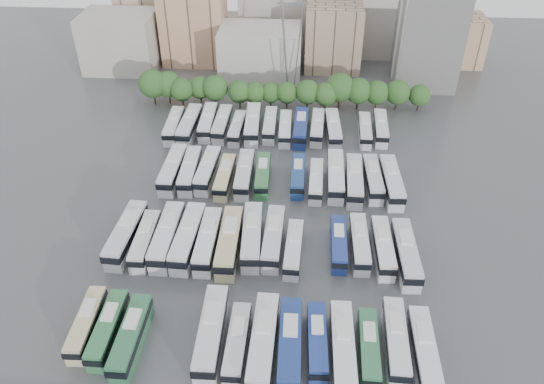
# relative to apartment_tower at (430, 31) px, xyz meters

# --- Properties ---
(ground) EXTENTS (220.00, 220.00, 0.00)m
(ground) POSITION_rel_apartment_tower_xyz_m (-34.00, -58.00, -13.00)
(ground) COLOR #424447
(ground) RESTS_ON ground
(tree_line) EXTENTS (65.43, 7.51, 8.26)m
(tree_line) POSITION_rel_apartment_tower_xyz_m (-35.02, -15.81, -8.69)
(tree_line) COLOR black
(tree_line) RESTS_ON ground
(city_buildings) EXTENTS (102.00, 35.00, 20.00)m
(city_buildings) POSITION_rel_apartment_tower_xyz_m (-41.46, 13.86, -5.13)
(city_buildings) COLOR #9E998E
(city_buildings) RESTS_ON ground
(apartment_tower) EXTENTS (14.00, 14.00, 26.00)m
(apartment_tower) POSITION_rel_apartment_tower_xyz_m (0.00, 0.00, 0.00)
(apartment_tower) COLOR silver
(apartment_tower) RESTS_ON ground
(electricity_pylon) EXTENTS (9.00, 6.91, 33.83)m
(electricity_pylon) POSITION_rel_apartment_tower_xyz_m (-32.00, -8.00, 5.66)
(electricity_pylon) COLOR slate
(electricity_pylon) RESTS_ON ground
(bus_r0_s0) EXTENTS (2.67, 10.97, 3.42)m
(bus_r0_s0) POSITION_rel_apartment_tower_xyz_m (-55.38, -81.25, -11.32)
(bus_r0_s0) COLOR #CABB8A
(bus_r0_s0) RESTS_ON ground
(bus_r0_s1) EXTENTS (2.48, 11.26, 3.53)m
(bus_r0_s1) POSITION_rel_apartment_tower_xyz_m (-52.34, -81.90, -11.27)
(bus_r0_s1) COLOR #307142
(bus_r0_s1) RESTS_ON ground
(bus_r0_s2) EXTENTS (2.73, 11.98, 3.75)m
(bus_r0_s2) POSITION_rel_apartment_tower_xyz_m (-49.01, -83.03, -11.16)
(bus_r0_s2) COLOR #2C6842
(bus_r0_s2) RESTS_ON ground
(bus_r0_s5) EXTENTS (3.14, 13.44, 4.20)m
(bus_r0_s5) POSITION_rel_apartment_tower_xyz_m (-38.99, -81.81, -10.94)
(bus_r0_s5) COLOR silver
(bus_r0_s5) RESTS_ON ground
(bus_r0_s6) EXTENTS (2.55, 11.13, 3.48)m
(bus_r0_s6) POSITION_rel_apartment_tower_xyz_m (-35.58, -82.96, -11.29)
(bus_r0_s6) COLOR silver
(bus_r0_s6) RESTS_ON ground
(bus_r0_s7) EXTENTS (3.27, 13.67, 4.27)m
(bus_r0_s7) POSITION_rel_apartment_tower_xyz_m (-32.32, -82.92, -10.90)
(bus_r0_s7) COLOR silver
(bus_r0_s7) RESTS_ON ground
(bus_r0_s8) EXTENTS (2.98, 12.98, 4.06)m
(bus_r0_s8) POSITION_rel_apartment_tower_xyz_m (-29.01, -83.04, -11.01)
(bus_r0_s8) COLOR navy
(bus_r0_s8) RESTS_ON ground
(bus_r0_s9) EXTENTS (2.76, 11.03, 3.44)m
(bus_r0_s9) POSITION_rel_apartment_tower_xyz_m (-25.65, -82.01, -11.31)
(bus_r0_s9) COLOR navy
(bus_r0_s9) RESTS_ON ground
(bus_r0_s10) EXTENTS (2.95, 12.77, 3.99)m
(bus_r0_s10) POSITION_rel_apartment_tower_xyz_m (-22.52, -82.96, -11.04)
(bus_r0_s10) COLOR silver
(bus_r0_s10) RESTS_ON ground
(bus_r0_s11) EXTENTS (2.60, 10.87, 3.39)m
(bus_r0_s11) POSITION_rel_apartment_tower_xyz_m (-19.28, -82.54, -11.33)
(bus_r0_s11) COLOR #307148
(bus_r0_s11) RESTS_ON ground
(bus_r0_s12) EXTENTS (2.96, 12.04, 3.76)m
(bus_r0_s12) POSITION_rel_apartment_tower_xyz_m (-15.84, -81.28, -11.16)
(bus_r0_s12) COLOR silver
(bus_r0_s12) RESTS_ON ground
(bus_r0_s13) EXTENTS (2.65, 11.97, 3.75)m
(bus_r0_s13) POSITION_rel_apartment_tower_xyz_m (-12.59, -82.59, -11.16)
(bus_r0_s13) COLOR silver
(bus_r0_s13) RESTS_ON ground
(bus_r1_s0) EXTENTS (3.59, 13.46, 4.18)m
(bus_r1_s0) POSITION_rel_apartment_tower_xyz_m (-55.25, -63.96, -10.95)
(bus_r1_s0) COLOR silver
(bus_r1_s0) RESTS_ON ground
(bus_r1_s1) EXTENTS (2.76, 11.78, 3.68)m
(bus_r1_s1) POSITION_rel_apartment_tower_xyz_m (-52.02, -64.91, -11.19)
(bus_r1_s1) COLOR silver
(bus_r1_s1) RESTS_ON ground
(bus_r1_s2) EXTENTS (3.04, 13.54, 4.24)m
(bus_r1_s2) POSITION_rel_apartment_tower_xyz_m (-48.82, -64.03, -10.92)
(bus_r1_s2) COLOR silver
(bus_r1_s2) RESTS_ON ground
(bus_r1_s3) EXTENTS (3.51, 13.69, 4.26)m
(bus_r1_s3) POSITION_rel_apartment_tower_xyz_m (-45.52, -64.08, -10.91)
(bus_r1_s3) COLOR silver
(bus_r1_s3) RESTS_ON ground
(bus_r1_s4) EXTENTS (2.81, 12.83, 4.02)m
(bus_r1_s4) POSITION_rel_apartment_tower_xyz_m (-42.36, -64.49, -11.02)
(bus_r1_s4) COLOR silver
(bus_r1_s4) RESTS_ON ground
(bus_r1_s5) EXTENTS (3.12, 13.68, 4.28)m
(bus_r1_s5) POSITION_rel_apartment_tower_xyz_m (-39.03, -64.67, -10.90)
(bus_r1_s5) COLOR #C5BB87
(bus_r1_s5) RESTS_ON ground
(bus_r1_s6) EXTENTS (3.55, 13.36, 4.15)m
(bus_r1_s6) POSITION_rel_apartment_tower_xyz_m (-35.73, -63.00, -10.96)
(bus_r1_s6) COLOR silver
(bus_r1_s6) RESTS_ON ground
(bus_r1_s7) EXTENTS (3.07, 12.74, 3.98)m
(bus_r1_s7) POSITION_rel_apartment_tower_xyz_m (-32.41, -63.11, -11.05)
(bus_r1_s7) COLOR silver
(bus_r1_s7) RESTS_ON ground
(bus_r1_s8) EXTENTS (2.84, 11.12, 3.46)m
(bus_r1_s8) POSITION_rel_apartment_tower_xyz_m (-29.22, -65.13, -11.30)
(bus_r1_s8) COLOR silver
(bus_r1_s8) RESTS_ON ground
(bus_r1_s10) EXTENTS (2.38, 10.83, 3.40)m
(bus_r1_s10) POSITION_rel_apartment_tower_xyz_m (-22.39, -63.41, -11.33)
(bus_r1_s10) COLOR navy
(bus_r1_s10) RESTS_ON ground
(bus_r1_s11) EXTENTS (2.68, 11.53, 3.61)m
(bus_r1_s11) POSITION_rel_apartment_tower_xyz_m (-19.19, -63.23, -11.23)
(bus_r1_s11) COLOR silver
(bus_r1_s11) RESTS_ON ground
(bus_r1_s12) EXTENTS (2.85, 11.87, 3.71)m
(bus_r1_s12) POSITION_rel_apartment_tower_xyz_m (-15.74, -63.97, -11.18)
(bus_r1_s12) COLOR white
(bus_r1_s12) RESTS_ON ground
(bus_r1_s13) EXTENTS (3.18, 13.00, 4.06)m
(bus_r1_s13) POSITION_rel_apartment_tower_xyz_m (-12.50, -65.29, -11.01)
(bus_r1_s13) COLOR silver
(bus_r1_s13) RESTS_ON ground
(bus_r2_s1) EXTENTS (3.07, 13.04, 4.08)m
(bus_r2_s1) POSITION_rel_apartment_tower_xyz_m (-52.03, -45.52, -11.00)
(bus_r2_s1) COLOR silver
(bus_r2_s1) RESTS_ON ground
(bus_r2_s2) EXTENTS (3.03, 12.45, 3.88)m
(bus_r2_s2) POSITION_rel_apartment_tower_xyz_m (-48.90, -45.53, -11.09)
(bus_r2_s2) COLOR silver
(bus_r2_s2) RESTS_ON ground
(bus_r2_s3) EXTENTS (3.31, 12.41, 3.85)m
(bus_r2_s3) POSITION_rel_apartment_tower_xyz_m (-45.69, -45.17, -11.11)
(bus_r2_s3) COLOR silver
(bus_r2_s3) RESTS_ON ground
(bus_r2_s4) EXTENTS (2.76, 11.41, 3.56)m
(bus_r2_s4) POSITION_rel_apartment_tower_xyz_m (-42.26, -46.85, -11.25)
(bus_r2_s4) COLOR beige
(bus_r2_s4) RESTS_ON ground
(bus_r2_s5) EXTENTS (2.86, 12.47, 3.90)m
(bus_r2_s5) POSITION_rel_apartment_tower_xyz_m (-38.83, -45.99, -11.08)
(bus_r2_s5) COLOR silver
(bus_r2_s5) RESTS_ON ground
(bus_r2_s6) EXTENTS (2.85, 11.45, 3.57)m
(bus_r2_s6) POSITION_rel_apartment_tower_xyz_m (-35.52, -45.81, -11.25)
(bus_r2_s6) COLOR #31733F
(bus_r2_s6) RESTS_ON ground
(bus_r2_s8) EXTENTS (2.43, 11.12, 3.49)m
(bus_r2_s8) POSITION_rel_apartment_tower_xyz_m (-29.17, -45.50, -11.29)
(bus_r2_s8) COLOR navy
(bus_r2_s8) RESTS_ON ground
(bus_r2_s9) EXTENTS (2.68, 11.05, 3.45)m
(bus_r2_s9) POSITION_rel_apartment_tower_xyz_m (-25.88, -46.96, -11.31)
(bus_r2_s9) COLOR white
(bus_r2_s9) RESTS_ON ground
(bus_r2_s10) EXTENTS (3.00, 13.18, 4.13)m
(bus_r2_s10) POSITION_rel_apartment_tower_xyz_m (-22.40, -45.58, -10.97)
(bus_r2_s10) COLOR white
(bus_r2_s10) RESTS_ON ground
(bus_r2_s11) EXTENTS (3.21, 13.07, 4.08)m
(bus_r2_s11) POSITION_rel_apartment_tower_xyz_m (-19.13, -46.72, -11.00)
(bus_r2_s11) COLOR silver
(bus_r2_s11) RESTS_ON ground
(bus_r2_s12) EXTENTS (3.13, 12.16, 3.79)m
(bus_r2_s12) POSITION_rel_apartment_tower_xyz_m (-15.75, -45.75, -11.14)
(bus_r2_s12) COLOR silver
(bus_r2_s12) RESTS_ON ground
(bus_r2_s13) EXTENTS (3.41, 13.22, 4.12)m
(bus_r2_s13) POSITION_rel_apartment_tower_xyz_m (-12.58, -46.73, -10.98)
(bus_r2_s13) COLOR silver
(bus_r2_s13) RESTS_ON ground
(bus_r3_s0) EXTENTS (3.01, 12.08, 3.77)m
(bus_r3_s0) POSITION_rel_apartment_tower_xyz_m (-55.49, -29.11, -11.15)
(bus_r3_s0) COLOR silver
(bus_r3_s0) RESTS_ON ground
(bus_r3_s1) EXTENTS (3.28, 13.31, 4.15)m
(bus_r3_s1) POSITION_rel_apartment_tower_xyz_m (-52.22, -28.97, -10.96)
(bus_r3_s1) COLOR silver
(bus_r3_s1) RESTS_ON ground
(bus_r3_s2) EXTENTS (3.05, 12.49, 3.90)m
(bus_r3_s2) POSITION_rel_apartment_tower_xyz_m (-48.67, -27.20, -11.09)
(bus_r3_s2) COLOR silver
(bus_r3_s2) RESTS_ON ground
(bus_r3_s3) EXTENTS (2.91, 12.18, 3.80)m
(bus_r3_s3) POSITION_rel_apartment_tower_xyz_m (-45.58, -27.70, -11.13)
(bus_r3_s3) COLOR silver
(bus_r3_s3) RESTS_ON ground
(bus_r3_s4) EXTENTS (2.84, 11.08, 3.45)m
(bus_r3_s4) POSITION_rel_apartment_tower_xyz_m (-42.22, -29.00, -11.31)
(bus_r3_s4) COLOR silver
(bus_r3_s4) RESTS_ON ground
(bus_r3_s5) EXTENTS (3.51, 13.46, 4.19)m
(bus_r3_s5) POSITION_rel_apartment_tower_xyz_m (-39.15, -27.66, -10.94)
(bus_r3_s5) COLOR silver
(bus_r3_s5) RESTS_ON ground
(bus_r3_s6) EXTENTS (2.65, 11.56, 3.62)m
(bus_r3_s6) POSITION_rel_apartment_tower_xyz_m (-35.54, -27.31, -11.22)
(bus_r3_s6) COLOR silver
(bus_r3_s6) RESTS_ON ground
(bus_r3_s7) EXTENTS (2.68, 11.36, 3.55)m
(bus_r3_s7) POSITION_rel_apartment_tower_xyz_m (-32.29, -28.49, -11.26)
(bus_r3_s7) COLOR white
(bus_r3_s7) RESTS_ON ground
(bus_r3_s8) EXTENTS (3.11, 12.68, 3.95)m
(bus_r3_s8) POSITION_rel_apartment_tower_xyz_m (-29.10, -28.28, -11.06)
(bus_r3_s8) COLOR navy
(bus_r3_s8) RESTS_ON ground
(bus_r3_s9) EXTENTS (3.05, 11.77, 3.66)m
(bus_r3_s9) POSITION_rel_apartment_tower_xyz_m (-25.67, -27.61, -11.20)
(bus_r3_s9) COLOR silver
(bus_r3_s9) RESTS_ON ground
(bus_r3_s10) EXTENTS (3.34, 12.53, 3.89)m
(bus_r3_s10) POSITION_rel_apartment_tower_xyz_m (-22.41, -28.20, -11.09)
(bus_r3_s10) COLOR silver
(bus_r3_s10) RESTS_ON ground
(bus_r3_s12) EXTENTS (2.76, 11.18, 3.49)m
(bus_r3_s12) POSITION_rel_apartment_tower_xyz_m (-15.87, -28.03, -11.29)
(bus_r3_s12) COLOR silver
(bus_r3_s12) RESTS_ON ground
(bus_r3_s13) EXTENTS (3.01, 11.78, 3.67)m
(bus_r3_s13) POSITION_rel_apartment_tower_xyz_m (-12.56, -26.99, -11.20)
(bus_r3_s13) COLOR silver
(bus_r3_s13) RESTS_ON ground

